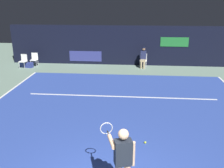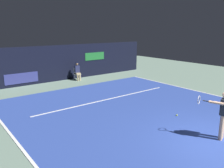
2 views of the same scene
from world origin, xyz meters
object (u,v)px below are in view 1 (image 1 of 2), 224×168
Objects in this scene: line_judge_on_chair at (143,57)px; courtside_chair_near at (23,60)px; tennis_player at (123,160)px; tennis_ball at (145,142)px; courtside_chair_far at (34,59)px; equipment_bag at (27,65)px.

courtside_chair_near is at bearing -174.71° from line_judge_on_chair.
line_judge_on_chair is at bearing 5.29° from courtside_chair_near.
tennis_player reaches higher than tennis_ball.
tennis_player reaches higher than courtside_chair_far.
tennis_player is at bearing -57.32° from courtside_chair_near.
courtside_chair_far is at bearing 119.50° from tennis_player.
line_judge_on_chair reaches higher than courtside_chair_near.
line_judge_on_chair is 1.50× the size of courtside_chair_far.
tennis_ball is at bearing -52.13° from courtside_chair_far.
line_judge_on_chair is at bearing 88.75° from tennis_ball.
line_judge_on_chair is 7.15m from courtside_chair_far.
equipment_bag is at bearing 130.56° from tennis_ball.
courtside_chair_far is (0.54, 0.49, 0.00)m from courtside_chair_near.
tennis_player is 2.06× the size of equipment_bag.
courtside_chair_far is at bearing 49.68° from equipment_bag.
tennis_ball is at bearing -48.46° from courtside_chair_near.
tennis_player is 12.89m from courtside_chair_far.
courtside_chair_far is 12.94× the size of tennis_ball.
tennis_player is at bearing -60.50° from courtside_chair_far.
tennis_player reaches higher than line_judge_on_chair.
courtside_chair_near is (-6.88, 10.72, -0.49)m from tennis_player.
courtside_chair_far is at bearing 42.23° from courtside_chair_near.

